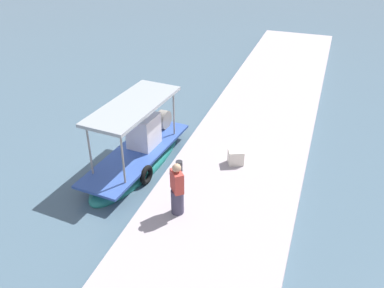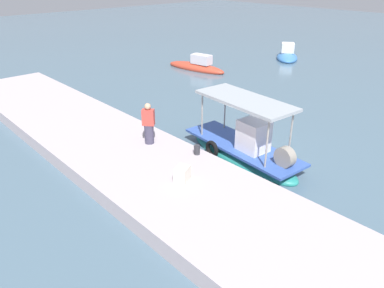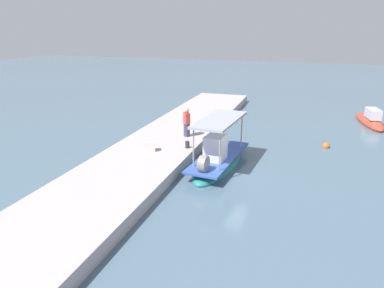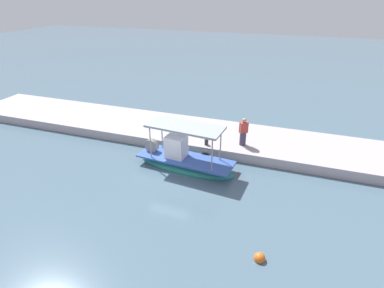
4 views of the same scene
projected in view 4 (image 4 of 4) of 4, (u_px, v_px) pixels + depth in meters
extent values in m
plane|color=slate|center=(173.00, 168.00, 17.74)|extent=(120.00, 120.00, 0.00)
cube|color=#B2A6AB|center=(196.00, 134.00, 21.14)|extent=(36.00, 4.64, 0.60)
ellipsoid|color=teal|center=(185.00, 166.00, 17.81)|extent=(5.93, 2.25, 0.83)
cube|color=#3656A8|center=(185.00, 159.00, 17.60)|extent=(5.70, 2.23, 0.10)
cube|color=white|center=(176.00, 147.00, 17.53)|extent=(1.18, 1.05, 1.37)
cylinder|color=gray|center=(150.00, 143.00, 17.31)|extent=(0.07, 0.07, 2.00)
cylinder|color=gray|center=(162.00, 134.00, 18.39)|extent=(0.07, 0.07, 2.00)
cylinder|color=gray|center=(212.00, 156.00, 15.95)|extent=(0.07, 0.07, 2.00)
cylinder|color=gray|center=(221.00, 145.00, 17.03)|extent=(0.07, 0.07, 2.00)
cube|color=#9DA5AB|center=(185.00, 127.00, 16.69)|extent=(4.35, 2.09, 0.12)
torus|color=black|center=(205.00, 158.00, 18.11)|extent=(0.75, 0.24, 0.74)
cylinder|color=gray|center=(152.00, 145.00, 18.23)|extent=(0.83, 0.42, 0.80)
cylinder|color=#403C52|center=(243.00, 139.00, 18.88)|extent=(0.55, 0.55, 0.82)
cube|color=#C54239|center=(244.00, 127.00, 18.54)|extent=(0.55, 0.53, 0.67)
sphere|color=tan|center=(244.00, 120.00, 18.33)|extent=(0.27, 0.27, 0.27)
cylinder|color=#2D2D33|center=(206.00, 142.00, 18.96)|extent=(0.24, 0.24, 0.39)
cube|color=silver|center=(198.00, 127.00, 20.73)|extent=(0.61, 0.67, 0.53)
sphere|color=orange|center=(260.00, 258.00, 11.71)|extent=(0.44, 0.44, 0.44)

